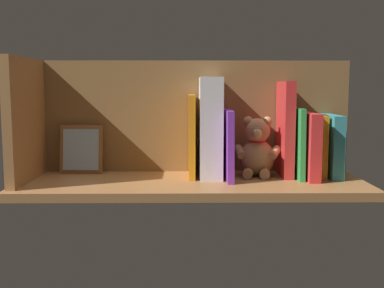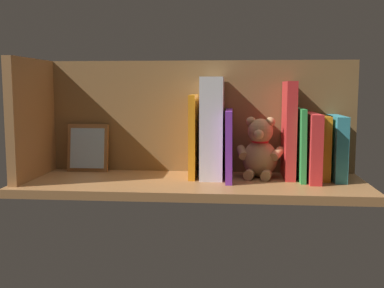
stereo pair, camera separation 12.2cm
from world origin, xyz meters
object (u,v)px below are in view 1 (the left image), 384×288
teddy_bear (257,150)px  picture_frame_leaning (81,149)px  book_0 (331,146)px  dictionary_thick_white (210,127)px

teddy_bear → picture_frame_leaning: size_ratio=1.19×
picture_frame_leaning → teddy_bear: bearing=174.4°
teddy_bear → picture_frame_leaning: bearing=5.0°
teddy_bear → picture_frame_leaning: 49.84cm
book_0 → picture_frame_leaning: bearing=-4.6°
teddy_bear → dictionary_thick_white: bearing=13.8°
dictionary_thick_white → picture_frame_leaning: (36.60, -5.62, -6.71)cm
book_0 → teddy_bear: 20.17cm
book_0 → dictionary_thick_white: 33.51cm
book_0 → picture_frame_leaning: size_ratio=1.22×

